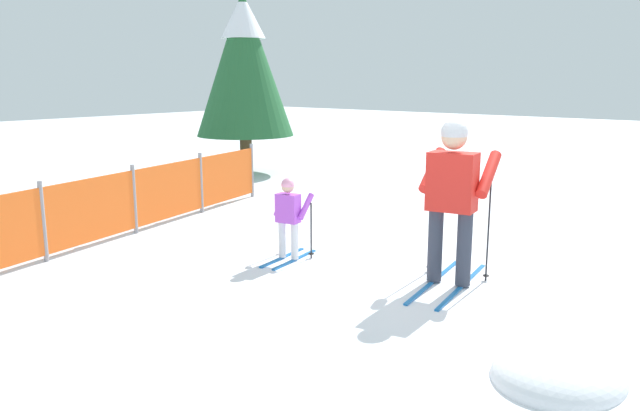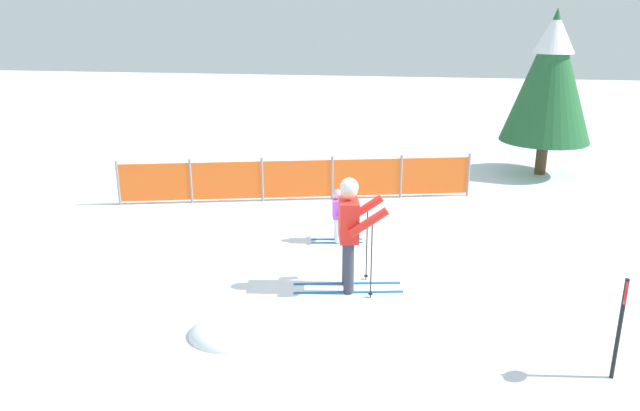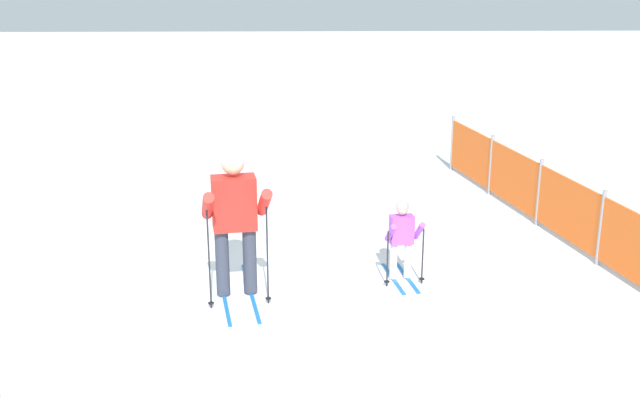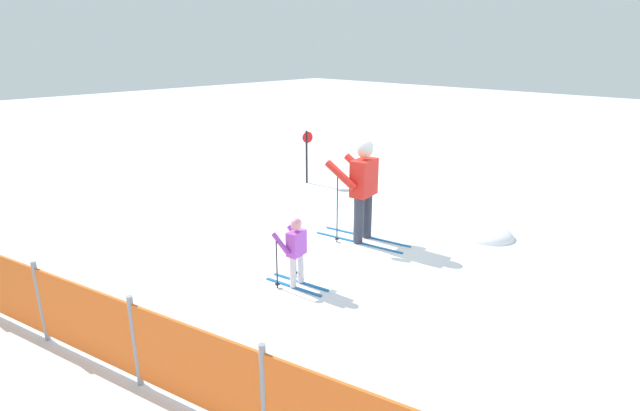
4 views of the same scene
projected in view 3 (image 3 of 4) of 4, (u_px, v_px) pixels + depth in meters
ground_plane at (252, 295)px, 9.63m from camera, size 60.00×60.00×0.00m
skier_adult at (235, 209)px, 9.27m from camera, size 1.76×0.86×1.82m
skier_child at (402, 234)px, 9.87m from camera, size 1.00×0.51×1.04m
safety_fence at (568, 209)px, 11.11m from camera, size 7.83×1.89×1.02m
snow_mound at (121, 251)px, 10.97m from camera, size 1.16×0.98×0.46m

